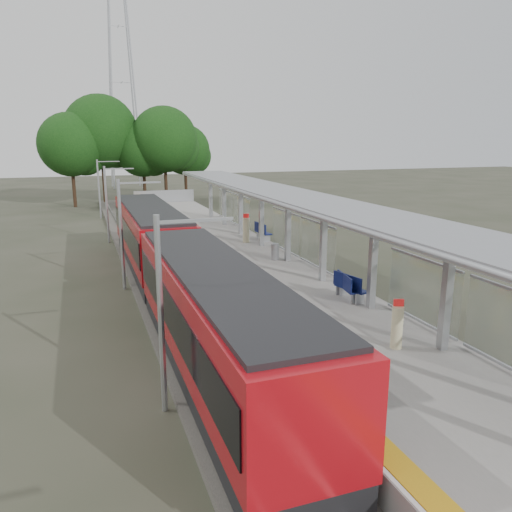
{
  "coord_description": "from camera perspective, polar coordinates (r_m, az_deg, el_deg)",
  "views": [
    {
      "loc": [
        -8.07,
        -5.43,
        7.25
      ],
      "look_at": [
        -1.06,
        14.34,
        2.3
      ],
      "focal_mm": 35.0,
      "sensor_mm": 36.0,
      "label": 1
    }
  ],
  "objects": [
    {
      "name": "end_fence",
      "position": [
        51.34,
        -10.44,
        6.74
      ],
      "size": [
        6.0,
        0.1,
        1.2
      ],
      "primitive_type": "cube",
      "color": "#9EA0A5",
      "rests_on": "platform"
    },
    {
      "name": "catenary_masts",
      "position": [
        24.89,
        -14.97,
        2.78
      ],
      "size": [
        2.08,
        48.16,
        5.4
      ],
      "color": "#9EA0A5",
      "rests_on": "ground"
    },
    {
      "name": "bench_far",
      "position": [
        31.39,
        0.69,
        2.86
      ],
      "size": [
        0.63,
        1.64,
        1.1
      ],
      "rotation": [
        0.0,
        0.0,
        0.09
      ],
      "color": "#101953",
      "rests_on": "platform"
    },
    {
      "name": "bench_near",
      "position": [
        20.07,
        10.66,
        -3.44
      ],
      "size": [
        0.84,
        1.61,
        1.06
      ],
      "rotation": [
        0.0,
        0.0,
        0.25
      ],
      "color": "#101953",
      "rests_on": "platform"
    },
    {
      "name": "info_pillar_near",
      "position": [
        15.87,
        15.82,
        -7.81
      ],
      "size": [
        0.35,
        0.35,
        1.57
      ],
      "rotation": [
        0.0,
        0.0,
        -0.35
      ],
      "color": "beige",
      "rests_on": "platform"
    },
    {
      "name": "train",
      "position": [
        21.5,
        -9.39,
        -0.9
      ],
      "size": [
        2.74,
        27.6,
        3.62
      ],
      "color": "black",
      "rests_on": "ground"
    },
    {
      "name": "tree_cluster",
      "position": [
        58.61,
        -14.45,
        12.63
      ],
      "size": [
        19.32,
        10.83,
        12.03
      ],
      "color": "#382316",
      "rests_on": "ground"
    },
    {
      "name": "bench_mid",
      "position": [
        20.12,
        10.33,
        -3.4
      ],
      "size": [
        0.7,
        1.58,
        1.05
      ],
      "rotation": [
        0.0,
        0.0,
        -0.16
      ],
      "color": "#101953",
      "rests_on": "platform"
    },
    {
      "name": "canopy",
      "position": [
        23.88,
        4.57,
        5.9
      ],
      "size": [
        3.27,
        38.0,
        3.66
      ],
      "color": "#9EA0A5",
      "rests_on": "platform"
    },
    {
      "name": "pylon",
      "position": [
        79.62,
        -15.29,
        21.32
      ],
      "size": [
        8.0,
        4.0,
        38.0
      ],
      "primitive_type": null,
      "color": "#9EA0A5",
      "rests_on": "ground"
    },
    {
      "name": "platform",
      "position": [
        27.52,
        -1.87,
        -0.93
      ],
      "size": [
        6.0,
        50.0,
        1.0
      ],
      "primitive_type": "cube",
      "color": "gray",
      "rests_on": "ground"
    },
    {
      "name": "info_pillar_far",
      "position": [
        30.74,
        -1.14,
        3.01
      ],
      "size": [
        0.4,
        0.4,
        1.78
      ],
      "rotation": [
        0.0,
        0.0,
        -0.06
      ],
      "color": "beige",
      "rests_on": "platform"
    },
    {
      "name": "tactile_strip",
      "position": [
        26.76,
        -7.08,
        -0.31
      ],
      "size": [
        0.6,
        50.0,
        0.02
      ],
      "primitive_type": "cube",
      "color": "gold",
      "rests_on": "platform"
    },
    {
      "name": "litter_bin",
      "position": [
        26.33,
        2.18,
        0.5
      ],
      "size": [
        0.48,
        0.48,
        0.86
      ],
      "primitive_type": "cylinder",
      "rotation": [
        0.0,
        0.0,
        0.14
      ],
      "color": "#9EA0A5",
      "rests_on": "platform"
    },
    {
      "name": "trackbed",
      "position": [
        26.65,
        -11.13,
        -2.5
      ],
      "size": [
        3.0,
        70.0,
        0.24
      ],
      "primitive_type": "cube",
      "color": "#59544C",
      "rests_on": "ground"
    }
  ]
}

